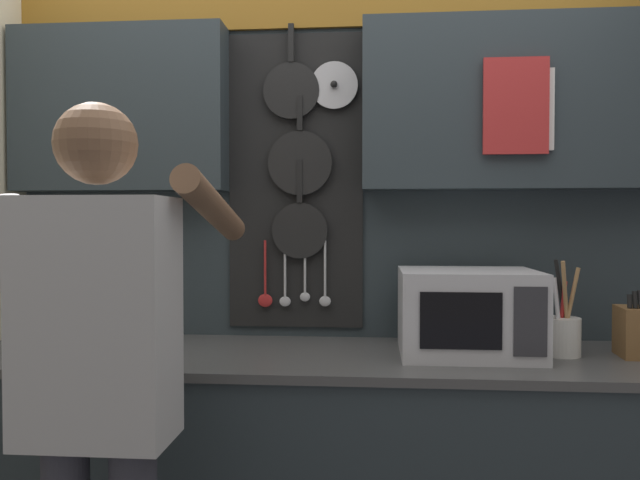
{
  "coord_description": "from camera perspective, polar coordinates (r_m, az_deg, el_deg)",
  "views": [
    {
      "loc": [
        0.16,
        -2.18,
        1.39
      ],
      "look_at": [
        -0.05,
        0.22,
        1.33
      ],
      "focal_mm": 35.0,
      "sensor_mm": 36.0,
      "label": 1
    }
  ],
  "objects": [
    {
      "name": "back_wall_unit",
      "position": [
        2.48,
        1.56,
        4.03
      ],
      "size": [
        3.15,
        0.23,
        2.44
      ],
      "color": "#2D383D",
      "rests_on": "ground_plane"
    },
    {
      "name": "microwave",
      "position": [
        2.25,
        13.36,
        -6.43
      ],
      "size": [
        0.47,
        0.41,
        0.29
      ],
      "color": "silver",
      "rests_on": "base_cabinet_counter"
    },
    {
      "name": "knife_block",
      "position": [
        2.41,
        26.91,
        -7.45
      ],
      "size": [
        0.12,
        0.16,
        0.24
      ],
      "color": "brown",
      "rests_on": "base_cabinet_counter"
    },
    {
      "name": "utensil_crock",
      "position": [
        2.33,
        21.25,
        -7.95
      ],
      "size": [
        0.13,
        0.13,
        0.33
      ],
      "color": "white",
      "rests_on": "base_cabinet_counter"
    },
    {
      "name": "person",
      "position": [
        1.74,
        -19.46,
        -11.15
      ],
      "size": [
        0.54,
        0.66,
        1.7
      ],
      "color": "#383842",
      "rests_on": "ground_plane"
    }
  ]
}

